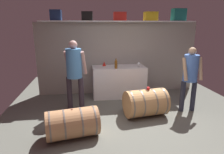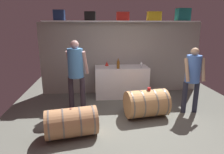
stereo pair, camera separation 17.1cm
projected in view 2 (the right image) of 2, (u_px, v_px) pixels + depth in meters
name	position (u px, v px, depth m)	size (l,w,h in m)	color
ground_plane	(131.00, 117.00, 4.51)	(5.98, 7.89, 0.02)	#61625A
back_wall_panel	(121.00, 58.00, 5.93)	(4.78, 0.10, 2.12)	gray
high_shelf_board	(122.00, 21.00, 5.51)	(4.40, 0.40, 0.03)	white
toolcase_navy	(59.00, 15.00, 5.32)	(0.29, 0.20, 0.28)	navy
toolcase_black	(90.00, 16.00, 5.40)	(0.29, 0.25, 0.24)	black
toolcase_red	(123.00, 16.00, 5.48)	(0.35, 0.20, 0.24)	red
toolcase_yellow	(154.00, 16.00, 5.56)	(0.36, 0.28, 0.25)	yellow
toolcase_teal	(183.00, 15.00, 5.62)	(0.38, 0.24, 0.35)	#1D7C78
work_cabinet	(121.00, 81.00, 5.71)	(1.50, 0.67, 0.88)	white
wine_bottle_amber	(118.00, 64.00, 5.32)	(0.08, 0.08, 0.28)	brown
wine_glass	(141.00, 64.00, 5.48)	(0.08, 0.08, 0.14)	white
red_funnel	(107.00, 64.00, 5.70)	(0.11, 0.11, 0.13)	red
wine_barrel_near	(146.00, 103.00, 4.45)	(1.01, 0.74, 0.63)	tan
wine_barrel_far	(72.00, 122.00, 3.64)	(1.03, 0.71, 0.56)	tan
tasting_cup	(149.00, 89.00, 4.36)	(0.07, 0.07, 0.06)	red
winemaker_pouring	(193.00, 74.00, 4.49)	(0.46, 0.39, 1.55)	#292C3D
visitor_tasting	(76.00, 68.00, 4.64)	(0.56, 0.48, 1.70)	#332A36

